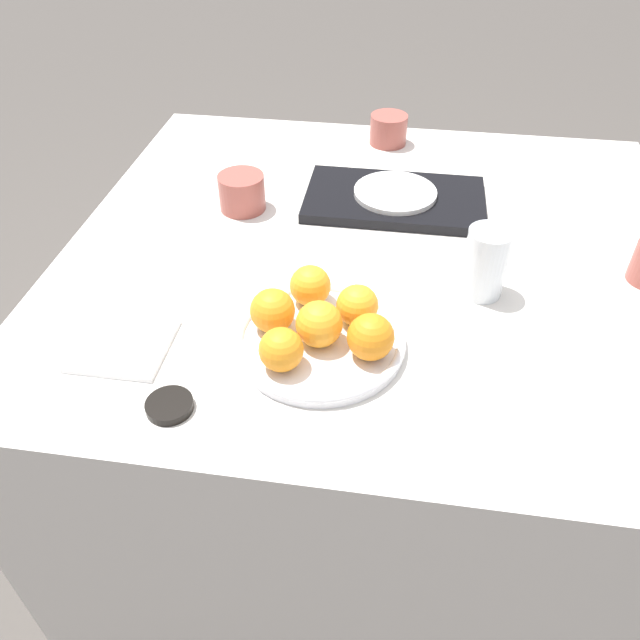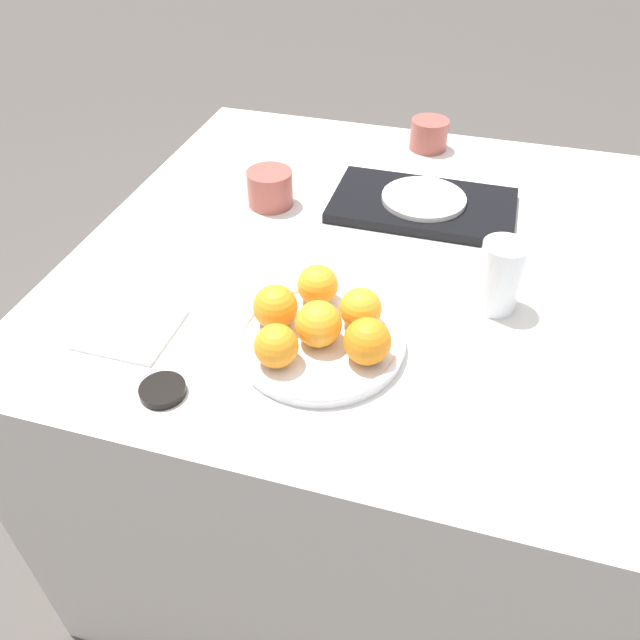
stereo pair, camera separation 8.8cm
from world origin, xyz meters
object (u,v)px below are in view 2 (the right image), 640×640
at_px(orange_0, 318,324).
at_px(soy_dish, 163,390).
at_px(orange_5, 275,307).
at_px(orange_2, 276,346).
at_px(cup_0, 429,134).
at_px(fruit_platter, 320,340).
at_px(orange_3, 361,309).
at_px(serving_tray, 423,205).
at_px(side_plate, 424,198).
at_px(cup_2, 270,188).
at_px(orange_1, 318,285).
at_px(napkin, 131,328).
at_px(water_glass, 500,276).
at_px(orange_4, 367,341).

bearing_deg(orange_0, soy_dish, -141.39).
distance_m(orange_5, soy_dish, 0.20).
height_order(orange_2, cup_0, orange_2).
xyz_separation_m(fruit_platter, orange_3, (0.05, 0.04, 0.04)).
height_order(serving_tray, cup_0, cup_0).
bearing_deg(side_plate, orange_2, -104.56).
bearing_deg(cup_2, orange_3, -51.60).
distance_m(orange_1, orange_3, 0.08).
distance_m(fruit_platter, orange_1, 0.09).
height_order(orange_5, napkin, orange_5).
distance_m(side_plate, cup_0, 0.27).
relative_size(fruit_platter, orange_3, 4.01).
relative_size(orange_0, side_plate, 0.42).
xyz_separation_m(orange_5, soy_dish, (-0.11, -0.16, -0.04)).
distance_m(orange_0, serving_tray, 0.44).
height_order(serving_tray, soy_dish, serving_tray).
relative_size(water_glass, cup_2, 1.30).
bearing_deg(orange_5, water_glass, 26.48).
distance_m(orange_1, soy_dish, 0.28).
height_order(orange_0, cup_2, orange_0).
bearing_deg(orange_0, orange_2, -127.47).
bearing_deg(orange_0, napkin, -172.38).
bearing_deg(side_plate, orange_1, -107.84).
relative_size(orange_2, orange_3, 0.99).
xyz_separation_m(fruit_platter, napkin, (-0.28, -0.05, -0.01)).
xyz_separation_m(serving_tray, soy_dish, (-0.26, -0.58, -0.00)).
bearing_deg(side_plate, fruit_platter, -101.13).
bearing_deg(orange_0, cup_0, 85.75).
xyz_separation_m(serving_tray, cup_2, (-0.29, -0.06, 0.02)).
height_order(fruit_platter, orange_2, orange_2).
relative_size(cup_2, napkin, 0.67).
bearing_deg(cup_2, water_glass, -24.33).
xyz_separation_m(orange_2, cup_2, (-0.16, 0.43, -0.01)).
relative_size(side_plate, soy_dish, 2.55).
relative_size(orange_1, serving_tray, 0.18).
xyz_separation_m(cup_0, cup_2, (-0.26, -0.33, 0.00)).
distance_m(orange_1, orange_4, 0.15).
xyz_separation_m(fruit_platter, serving_tray, (0.08, 0.43, -0.00)).
bearing_deg(orange_1, soy_dish, -123.15).
distance_m(orange_2, water_glass, 0.36).
relative_size(orange_2, serving_tray, 0.18).
bearing_deg(cup_0, fruit_platter, -94.28).
bearing_deg(side_plate, napkin, -127.95).
bearing_deg(orange_3, orange_5, -164.82).
bearing_deg(napkin, serving_tray, 52.05).
height_order(orange_4, serving_tray, orange_4).
distance_m(orange_0, soy_dish, 0.23).
relative_size(water_glass, serving_tray, 0.33).
bearing_deg(orange_4, orange_3, 110.35).
bearing_deg(orange_1, side_plate, 72.16).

